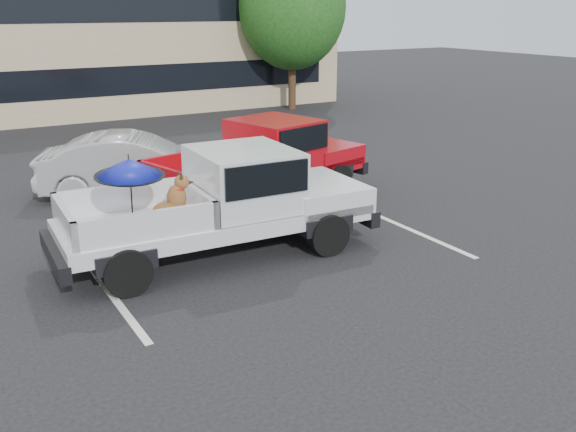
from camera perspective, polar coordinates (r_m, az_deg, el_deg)
name	(u,v)px	position (r m, az deg, el deg)	size (l,w,h in m)	color
ground	(319,284)	(10.38, 2.81, -6.06)	(90.00, 90.00, 0.00)	black
stripe_left	(99,279)	(11.00, -16.42, -5.36)	(0.12, 5.00, 0.01)	silver
stripe_right	(388,220)	(13.55, 8.84, -0.33)	(0.12, 5.00, 0.01)	silver
motel_building	(93,31)	(29.79, -16.98, 15.43)	(20.40, 8.40, 6.30)	tan
tree_right	(292,7)	(27.80, 0.38, 18.10)	(4.46, 4.46, 6.78)	#332114
tree_back	(157,2)	(33.81, -11.60, 18.12)	(4.68, 4.68, 7.11)	#332114
silver_pickup	(232,196)	(11.37, -5.01, 1.75)	(5.76, 2.29, 2.06)	black
red_pickup	(270,157)	(14.61, -1.62, 5.29)	(5.84, 3.22, 1.82)	black
silver_sedan	(135,165)	(15.43, -13.41, 4.45)	(1.53, 4.38, 1.44)	#9EA0A4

